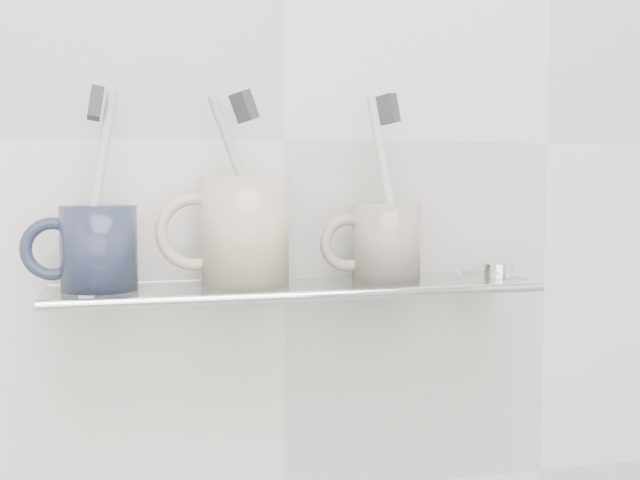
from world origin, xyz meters
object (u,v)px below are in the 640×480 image
object	(u,v)px
shelf_glass	(296,288)
mug_right	(386,242)
mug_center	(245,231)
mug_left	(99,248)

from	to	relation	value
shelf_glass	mug_right	distance (m)	0.11
mug_center	mug_left	bearing A→B (deg)	-174.72
mug_left	mug_center	world-z (taller)	mug_center
mug_center	mug_right	bearing A→B (deg)	5.28
shelf_glass	mug_center	size ratio (longest dim) A/B	4.52
shelf_glass	mug_center	distance (m)	0.08
mug_right	shelf_glass	bearing A→B (deg)	-158.97
shelf_glass	mug_right	size ratio (longest dim) A/B	6.10
mug_left	mug_center	distance (m)	0.14
mug_left	mug_right	bearing A→B (deg)	5.65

